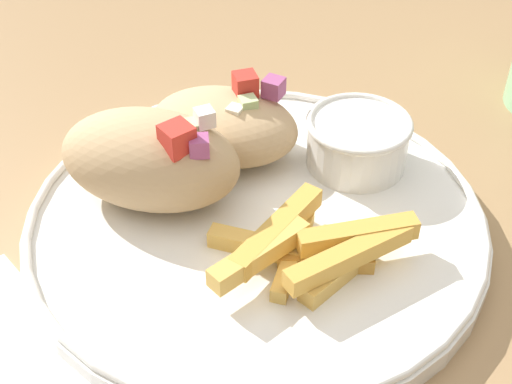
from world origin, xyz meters
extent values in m
cube|color=#9E7A51|center=(0.00, 0.00, 0.73)|extent=(1.28, 1.28, 0.04)
cylinder|color=#9E7A51|center=(-0.57, 0.57, 0.36)|extent=(0.06, 0.06, 0.72)
cylinder|color=white|center=(0.02, -0.05, 0.76)|extent=(0.30, 0.30, 0.01)
torus|color=white|center=(0.02, -0.05, 0.77)|extent=(0.29, 0.29, 0.01)
ellipsoid|color=tan|center=(-0.05, -0.07, 0.80)|extent=(0.14, 0.11, 0.06)
cube|color=#B7D693|center=(-0.03, -0.06, 0.82)|extent=(0.02, 0.02, 0.01)
cube|color=white|center=(-0.02, -0.05, 0.83)|extent=(0.02, 0.02, 0.01)
cube|color=red|center=(-0.02, -0.08, 0.83)|extent=(0.02, 0.02, 0.02)
cube|color=#A34C84|center=(-0.01, -0.07, 0.82)|extent=(0.02, 0.02, 0.01)
ellipsoid|color=tan|center=(-0.04, -0.01, 0.79)|extent=(0.12, 0.10, 0.04)
cube|color=silver|center=(-0.03, -0.01, 0.80)|extent=(0.01, 0.01, 0.01)
cube|color=red|center=(-0.03, 0.01, 0.81)|extent=(0.02, 0.02, 0.02)
cube|color=#B7D693|center=(-0.02, 0.00, 0.81)|extent=(0.02, 0.02, 0.01)
cube|color=#A34C84|center=(-0.02, 0.02, 0.81)|extent=(0.01, 0.01, 0.01)
cube|color=#E5B251|center=(0.06, -0.07, 0.77)|extent=(0.03, 0.07, 0.01)
cube|color=#E5B251|center=(0.09, -0.07, 0.77)|extent=(0.02, 0.06, 0.01)
cube|color=gold|center=(0.08, -0.06, 0.77)|extent=(0.05, 0.04, 0.01)
cube|color=#E5B251|center=(0.04, -0.08, 0.77)|extent=(0.06, 0.03, 0.01)
cube|color=gold|center=(0.09, -0.06, 0.78)|extent=(0.04, 0.08, 0.01)
cube|color=gold|center=(0.09, -0.05, 0.78)|extent=(0.06, 0.06, 0.01)
cube|color=#E5B251|center=(0.05, -0.09, 0.78)|extent=(0.03, 0.07, 0.01)
cube|color=gold|center=(0.05, -0.07, 0.78)|extent=(0.01, 0.08, 0.01)
cylinder|color=white|center=(0.04, 0.04, 0.78)|extent=(0.07, 0.07, 0.03)
cylinder|color=beige|center=(0.04, 0.04, 0.80)|extent=(0.06, 0.06, 0.01)
torus|color=white|center=(0.04, 0.04, 0.80)|extent=(0.07, 0.07, 0.00)
camera|label=1|loc=(0.21, -0.33, 1.07)|focal=50.00mm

